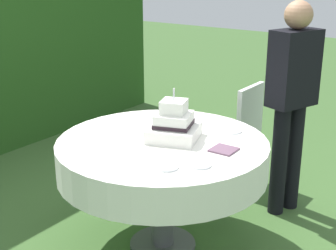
# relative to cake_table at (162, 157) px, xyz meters

# --- Properties ---
(ground_plane) EXTENTS (20.00, 20.00, 0.00)m
(ground_plane) POSITION_rel_cake_table_xyz_m (0.00, 0.00, -0.65)
(ground_plane) COLOR #3D602D
(cake_table) EXTENTS (1.36, 1.36, 0.77)m
(cake_table) POSITION_rel_cake_table_xyz_m (0.00, 0.00, 0.00)
(cake_table) COLOR #4C4C51
(cake_table) RESTS_ON ground_plane
(wedding_cake) EXTENTS (0.40, 0.40, 0.34)m
(wedding_cake) POSITION_rel_cake_table_xyz_m (0.07, -0.03, 0.21)
(wedding_cake) COLOR white
(wedding_cake) RESTS_ON cake_table
(serving_plate_near) EXTENTS (0.13, 0.13, 0.01)m
(serving_plate_near) POSITION_rel_cake_table_xyz_m (-0.20, -0.41, 0.12)
(serving_plate_near) COLOR white
(serving_plate_near) RESTS_ON cake_table
(serving_plate_far) EXTENTS (0.13, 0.13, 0.01)m
(serving_plate_far) POSITION_rel_cake_table_xyz_m (-0.33, -0.28, 0.12)
(serving_plate_far) COLOR white
(serving_plate_far) RESTS_ON cake_table
(serving_plate_left) EXTENTS (0.13, 0.13, 0.01)m
(serving_plate_left) POSITION_rel_cake_table_xyz_m (0.41, -0.28, 0.12)
(serving_plate_left) COLOR white
(serving_plate_left) RESTS_ON cake_table
(napkin_stack) EXTENTS (0.15, 0.15, 0.01)m
(napkin_stack) POSITION_rel_cake_table_xyz_m (0.08, -0.40, 0.12)
(napkin_stack) COLOR #6B4C60
(napkin_stack) RESTS_ON cake_table
(garden_chair) EXTENTS (0.40, 0.40, 0.89)m
(garden_chair) POSITION_rel_cake_table_xyz_m (1.16, 0.06, -0.11)
(garden_chair) COLOR white
(garden_chair) RESTS_ON ground_plane
(standing_person) EXTENTS (0.41, 0.31, 1.60)m
(standing_person) POSITION_rel_cake_table_xyz_m (0.96, -0.46, 0.28)
(standing_person) COLOR black
(standing_person) RESTS_ON ground_plane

